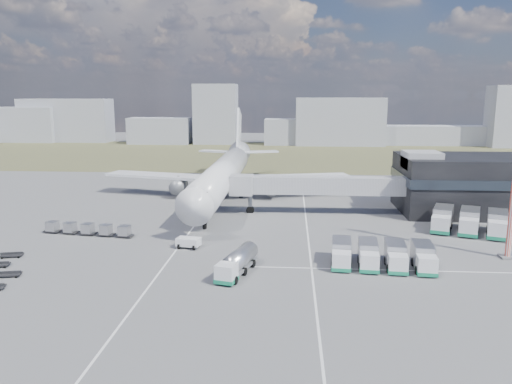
{
  "coord_description": "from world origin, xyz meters",
  "views": [
    {
      "loc": [
        13.36,
        -65.79,
        20.6
      ],
      "look_at": [
        7.32,
        19.27,
        4.0
      ],
      "focal_mm": 35.0,
      "sensor_mm": 36.0,
      "label": 1
    }
  ],
  "objects": [
    {
      "name": "ground",
      "position": [
        0.0,
        0.0,
        0.0
      ],
      "size": [
        420.0,
        420.0,
        0.0
      ],
      "primitive_type": "plane",
      "color": "#565659",
      "rests_on": "ground"
    },
    {
      "name": "grass_strip",
      "position": [
        0.0,
        110.0,
        0.01
      ],
      "size": [
        420.0,
        90.0,
        0.01
      ],
      "primitive_type": "cube",
      "color": "brown",
      "rests_on": "ground"
    },
    {
      "name": "lane_markings",
      "position": [
        9.77,
        3.0,
        0.01
      ],
      "size": [
        47.12,
        110.0,
        0.01
      ],
      "color": "silver",
      "rests_on": "ground"
    },
    {
      "name": "terminal",
      "position": [
        47.77,
        23.96,
        5.25
      ],
      "size": [
        30.4,
        16.4,
        11.0
      ],
      "color": "black",
      "rests_on": "ground"
    },
    {
      "name": "jet_bridge",
      "position": [
        15.9,
        20.42,
        5.05
      ],
      "size": [
        30.3,
        3.8,
        7.05
      ],
      "color": "#939399",
      "rests_on": "ground"
    },
    {
      "name": "airliner",
      "position": [
        0.0,
        32.38,
        5.29
      ],
      "size": [
        51.59,
        64.53,
        17.62
      ],
      "color": "silver",
      "rests_on": "ground"
    },
    {
      "name": "skyline",
      "position": [
        -13.6,
        147.46,
        8.11
      ],
      "size": [
        325.26,
        22.67,
        25.21
      ],
      "color": "#9598A3",
      "rests_on": "ground"
    },
    {
      "name": "fuel_tanker",
      "position": [
        7.22,
        -10.56,
        1.41
      ],
      "size": [
        4.39,
        9.0,
        2.82
      ],
      "rotation": [
        0.0,
        0.0,
        -0.26
      ],
      "color": "silver",
      "rests_on": "ground"
    },
    {
      "name": "pushback_tug",
      "position": [
        -0.52,
        -0.97,
        0.72
      ],
      "size": [
        3.43,
        2.36,
        1.43
      ],
      "primitive_type": "cube",
      "rotation": [
        0.0,
        0.0,
        -0.2
      ],
      "color": "silver",
      "rests_on": "ground"
    },
    {
      "name": "catering_truck",
      "position": [
        3.48,
        40.7,
        1.5
      ],
      "size": [
        3.37,
        6.67,
        2.94
      ],
      "rotation": [
        0.0,
        0.0,
        0.12
      ],
      "color": "silver",
      "rests_on": "ground"
    },
    {
      "name": "service_trucks_near",
      "position": [
        24.55,
        -6.82,
        1.46
      ],
      "size": [
        12.62,
        7.73,
        2.68
      ],
      "rotation": [
        0.0,
        0.0,
        -0.09
      ],
      "color": "silver",
      "rests_on": "ground"
    },
    {
      "name": "service_trucks_far",
      "position": [
        40.53,
        9.82,
        1.73
      ],
      "size": [
        12.57,
        11.07,
        3.18
      ],
      "rotation": [
        0.0,
        0.0,
        -0.36
      ],
      "color": "silver",
      "rests_on": "ground"
    },
    {
      "name": "uld_row",
      "position": [
        -16.85,
        4.32,
        0.94
      ],
      "size": [
        14.38,
        3.52,
        1.57
      ],
      "rotation": [
        0.0,
        0.0,
        -0.14
      ],
      "color": "black",
      "rests_on": "ground"
    }
  ]
}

